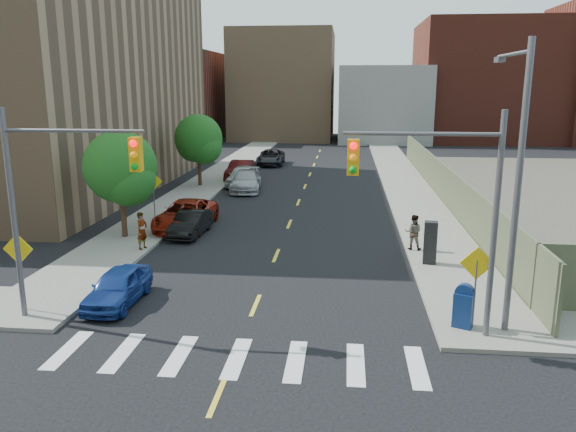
% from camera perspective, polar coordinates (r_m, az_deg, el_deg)
% --- Properties ---
extents(sidewalk_nw, '(3.50, 73.00, 0.15)m').
position_cam_1_polar(sidewalk_nw, '(53.69, -5.82, 5.02)').
color(sidewalk_nw, gray).
rests_on(sidewalk_nw, ground).
extents(sidewalk_ne, '(3.50, 73.00, 0.15)m').
position_cam_1_polar(sidewalk_ne, '(52.79, 10.95, 4.71)').
color(sidewalk_ne, gray).
rests_on(sidewalk_ne, ground).
extents(fence_north, '(0.12, 44.00, 2.50)m').
position_cam_1_polar(fence_north, '(39.61, 15.32, 3.41)').
color(fence_north, '#525B3F').
rests_on(fence_north, ground).
extents(building_nw, '(22.00, 30.00, 16.00)m').
position_cam_1_polar(building_nw, '(47.67, -26.50, 12.27)').
color(building_nw, '#8C6B4C').
rests_on(building_nw, ground).
extents(bg_bldg_west, '(14.00, 18.00, 12.00)m').
position_cam_1_polar(bg_bldg_west, '(84.37, -11.64, 11.83)').
color(bg_bldg_west, '#592319').
rests_on(bg_bldg_west, ground).
extents(bg_bldg_midwest, '(14.00, 16.00, 15.00)m').
position_cam_1_polar(bg_bldg_midwest, '(83.03, -0.39, 13.11)').
color(bg_bldg_midwest, '#8C6B4C').
rests_on(bg_bldg_midwest, ground).
extents(bg_bldg_center, '(12.00, 16.00, 10.00)m').
position_cam_1_polar(bg_bldg_center, '(80.73, 9.58, 11.15)').
color(bg_bldg_center, gray).
rests_on(bg_bldg_center, ground).
extents(bg_bldg_east, '(18.00, 18.00, 16.00)m').
position_cam_1_polar(bg_bldg_east, '(84.67, 19.31, 12.73)').
color(bg_bldg_east, '#592319').
rests_on(bg_bldg_east, ground).
extents(signal_nw, '(4.59, 0.30, 7.00)m').
position_cam_1_polar(signal_nw, '(19.12, -22.54, 2.71)').
color(signal_nw, '#59595E').
rests_on(signal_nw, ground).
extents(signal_ne, '(4.59, 0.30, 7.00)m').
position_cam_1_polar(signal_ne, '(17.08, 15.59, 2.09)').
color(signal_ne, '#59595E').
rests_on(signal_ne, ground).
extents(streetlight_ne, '(0.25, 3.70, 9.00)m').
position_cam_1_polar(streetlight_ne, '(18.33, 22.12, 4.53)').
color(streetlight_ne, '#59595E').
rests_on(streetlight_ne, ground).
extents(warn_sign_nw, '(1.06, 0.06, 2.83)m').
position_cam_1_polar(warn_sign_nw, '(21.00, -25.66, -3.83)').
color(warn_sign_nw, '#59595E').
rests_on(warn_sign_nw, ground).
extents(warn_sign_ne, '(1.06, 0.06, 2.83)m').
position_cam_1_polar(warn_sign_ne, '(18.42, 18.59, -5.47)').
color(warn_sign_ne, '#59595E').
rests_on(warn_sign_ne, ground).
extents(warn_sign_midwest, '(1.06, 0.06, 2.83)m').
position_cam_1_polar(warn_sign_midwest, '(32.91, -13.52, 2.91)').
color(warn_sign_midwest, '#59595E').
rests_on(warn_sign_midwest, ground).
extents(tree_west_near, '(3.66, 3.64, 5.52)m').
position_cam_1_polar(tree_west_near, '(29.10, -16.61, 4.37)').
color(tree_west_near, '#332114').
rests_on(tree_west_near, ground).
extents(tree_west_far, '(3.66, 3.64, 5.52)m').
position_cam_1_polar(tree_west_far, '(43.24, -9.06, 7.49)').
color(tree_west_far, '#332114').
rests_on(tree_west_far, ground).
extents(parked_car_blue, '(1.57, 3.78, 1.28)m').
position_cam_1_polar(parked_car_blue, '(21.07, -16.90, -6.90)').
color(parked_car_blue, navy).
rests_on(parked_car_blue, ground).
extents(parked_car_black, '(1.55, 3.91, 1.27)m').
position_cam_1_polar(parked_car_black, '(29.61, -9.86, -0.74)').
color(parked_car_black, black).
rests_on(parked_car_black, ground).
extents(parked_car_red, '(2.63, 5.53, 1.52)m').
position_cam_1_polar(parked_car_red, '(30.98, -10.34, 0.10)').
color(parked_car_red, maroon).
rests_on(parked_car_red, ground).
extents(parked_car_silver, '(2.62, 5.36, 1.50)m').
position_cam_1_polar(parked_car_silver, '(41.53, -4.29, 3.59)').
color(parked_car_silver, '#989B9F').
rests_on(parked_car_silver, ground).
extents(parked_car_white, '(2.19, 4.74, 1.57)m').
position_cam_1_polar(parked_car_white, '(43.65, -4.65, 4.10)').
color(parked_car_white, '#B5B5B5').
rests_on(parked_car_white, ground).
extents(parked_car_maroon, '(1.92, 4.86, 1.58)m').
position_cam_1_polar(parked_car_maroon, '(46.41, -4.84, 4.64)').
color(parked_car_maroon, '#3E0C0D').
rests_on(parked_car_maroon, ground).
extents(parked_car_grey, '(2.67, 5.42, 1.48)m').
position_cam_1_polar(parked_car_grey, '(55.06, -1.75, 5.99)').
color(parked_car_grey, black).
rests_on(parked_car_grey, ground).
extents(mailbox, '(0.72, 0.66, 1.44)m').
position_cam_1_polar(mailbox, '(18.81, 17.42, -8.72)').
color(mailbox, navy).
rests_on(mailbox, sidewalk_ne).
extents(payphone, '(0.60, 0.51, 1.85)m').
position_cam_1_polar(payphone, '(24.81, 14.25, -2.64)').
color(payphone, black).
rests_on(payphone, sidewalk_ne).
extents(pedestrian_west, '(0.60, 0.74, 1.76)m').
position_cam_1_polar(pedestrian_west, '(27.04, -14.61, -1.45)').
color(pedestrian_west, gray).
rests_on(pedestrian_west, sidewalk_nw).
extents(pedestrian_east, '(0.90, 0.76, 1.65)m').
position_cam_1_polar(pedestrian_east, '(26.76, 12.62, -1.61)').
color(pedestrian_east, gray).
rests_on(pedestrian_east, sidewalk_ne).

